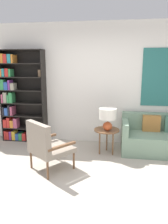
% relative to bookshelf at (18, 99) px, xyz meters
% --- Properties ---
extents(ground_plane, '(14.00, 14.00, 0.00)m').
position_rel_bookshelf_xyz_m(ground_plane, '(1.77, -1.85, -1.00)').
color(ground_plane, '#B2A899').
extents(wall_back, '(6.40, 0.08, 2.70)m').
position_rel_bookshelf_xyz_m(wall_back, '(1.80, 0.18, 0.36)').
color(wall_back, white).
rests_on(wall_back, ground_plane).
extents(bookshelf, '(1.04, 0.30, 2.11)m').
position_rel_bookshelf_xyz_m(bookshelf, '(0.00, 0.00, 0.00)').
color(bookshelf, black).
rests_on(bookshelf, ground_plane).
extents(armchair, '(0.86, 0.86, 0.87)m').
position_rel_bookshelf_xyz_m(armchair, '(1.15, -1.42, -0.51)').
color(armchair, brown).
rests_on(armchair, ground_plane).
extents(couch, '(1.67, 0.81, 0.77)m').
position_rel_bookshelf_xyz_m(couch, '(3.26, -0.25, -0.69)').
color(couch, gray).
rests_on(couch, ground_plane).
extents(side_table, '(0.51, 0.51, 0.51)m').
position_rel_bookshelf_xyz_m(side_table, '(2.12, -0.51, -0.54)').
color(side_table, brown).
rests_on(side_table, ground_plane).
extents(table_lamp, '(0.34, 0.34, 0.44)m').
position_rel_bookshelf_xyz_m(table_lamp, '(2.14, -0.58, -0.19)').
color(table_lamp, '#C65128').
rests_on(table_lamp, side_table).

